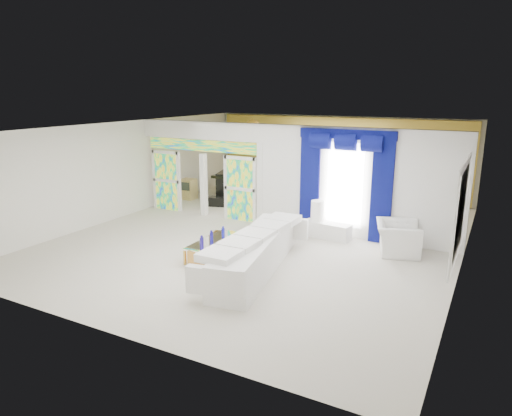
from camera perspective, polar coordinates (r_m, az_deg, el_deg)
The scene contains 22 objects.
floor at distance 12.89m, azimuth 1.34°, elevation -3.41°, with size 12.00×12.00×0.00m, color #B7AF9E.
dividing_wall at distance 12.67m, azimuth 12.18°, elevation 2.96°, with size 5.70×0.18×3.00m, color white.
dividing_header at distance 14.65m, azimuth -6.93°, elevation 9.53°, with size 4.30×0.18×0.55m, color white.
stained_panel_left at distance 15.74m, azimuth -11.01°, elevation 3.36°, with size 0.95×0.04×2.00m, color #994C3F.
stained_panel_right at distance 14.14m, azimuth -1.97°, elevation 2.39°, with size 0.95×0.04×2.00m, color #994C3F.
stained_transom at distance 14.70m, azimuth -6.87°, elevation 7.69°, with size 4.00×0.05×0.35m, color #994C3F.
window_pane at distance 12.65m, azimuth 10.95°, elevation 2.78°, with size 1.00×0.02×2.30m, color white.
blue_drape_left at distance 12.95m, azimuth 6.68°, elevation 2.99°, with size 0.55×0.10×2.80m, color #070341.
blue_drape_right at distance 12.38m, azimuth 15.31°, elevation 2.04°, with size 0.55×0.10×2.80m, color #070341.
blue_pelmet at distance 12.43m, azimuth 11.21°, elevation 8.95°, with size 2.60×0.12×0.25m, color #070341.
wall_mirror at distance 10.26m, azimuth 24.08°, elevation -0.36°, with size 0.04×2.70×1.90m, color white.
gold_curtains at distance 17.91m, azimuth 9.96°, elevation 6.35°, with size 9.70×0.12×2.90m, color gold.
white_sofa at distance 10.37m, azimuth 0.05°, elevation -5.67°, with size 0.87×4.04×0.77m, color white.
coffee_table at distance 11.33m, azimuth -5.29°, elevation -4.99°, with size 0.58×1.73×0.38m, color #C5893D.
console_table at distance 12.77m, azimuth 8.80°, elevation -2.74°, with size 1.30×0.41×0.43m, color white.
table_lamp at distance 12.73m, azimuth 7.61°, elevation -0.38°, with size 0.36×0.36×0.58m, color white.
armchair at distance 11.96m, azimuth 17.12°, elevation -3.56°, with size 1.18×1.03×0.77m, color white.
grand_piano at distance 17.40m, azimuth -1.64°, elevation 3.04°, with size 1.55×2.03×1.03m, color black.
piano_bench at distance 16.14m, azimuth -4.44°, elevation 0.81°, with size 0.96×0.37×0.32m, color black.
tv_console at distance 17.27m, azimuth -8.37°, elevation 2.34°, with size 0.52×0.47×0.75m, color #A07950.
chandelier at distance 16.40m, azimuth -0.45°, elevation 9.89°, with size 0.60×0.60×0.60m, color gold.
decanters at distance 11.12m, azimuth -5.73°, elevation -3.74°, with size 0.22×1.24×0.25m.
Camera 1 is at (5.51, -10.96, 3.95)m, focal length 32.30 mm.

